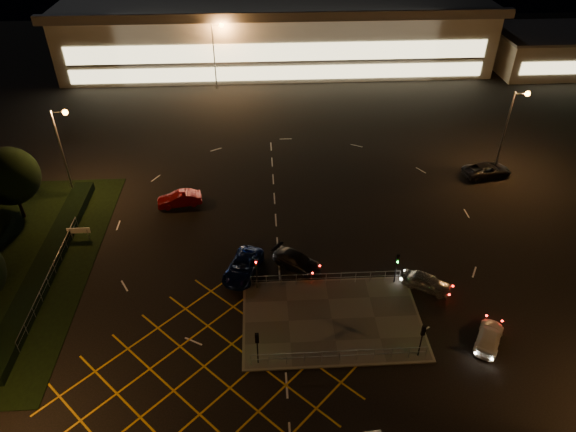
{
  "coord_description": "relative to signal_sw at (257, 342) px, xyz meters",
  "views": [
    {
      "loc": [
        -3.21,
        -30.57,
        31.09
      ],
      "look_at": [
        -0.87,
        9.85,
        2.0
      ],
      "focal_mm": 32.0,
      "sensor_mm": 36.0,
      "label": 1
    }
  ],
  "objects": [
    {
      "name": "ground",
      "position": [
        4.0,
        5.99,
        -2.37
      ],
      "size": [
        180.0,
        180.0,
        0.0
      ],
      "primitive_type": "plane",
      "color": "black",
      "rests_on": "ground"
    },
    {
      "name": "pedestrian_island",
      "position": [
        6.0,
        3.99,
        -2.31
      ],
      "size": [
        14.0,
        9.0,
        0.12
      ],
      "primitive_type": "cube",
      "color": "#4C4944",
      "rests_on": "ground"
    },
    {
      "name": "hedge",
      "position": [
        -19.0,
        11.99,
        -1.87
      ],
      "size": [
        2.0,
        26.0,
        1.0
      ],
      "primitive_type": "cube",
      "color": "black",
      "rests_on": "ground"
    },
    {
      "name": "supermarket",
      "position": [
        4.0,
        67.95,
        2.95
      ],
      "size": [
        72.0,
        26.5,
        10.5
      ],
      "color": "beige",
      "rests_on": "ground"
    },
    {
      "name": "retail_unit_a",
      "position": [
        50.0,
        59.97,
        0.85
      ],
      "size": [
        18.8,
        14.8,
        6.35
      ],
      "color": "beige",
      "rests_on": "ground"
    },
    {
      "name": "streetlight_nw",
      "position": [
        -19.56,
        23.99,
        4.2
      ],
      "size": [
        1.78,
        0.56,
        10.03
      ],
      "color": "slate",
      "rests_on": "ground"
    },
    {
      "name": "streetlight_ne",
      "position": [
        28.44,
        25.99,
        4.2
      ],
      "size": [
        1.78,
        0.56,
        10.03
      ],
      "color": "slate",
      "rests_on": "ground"
    },
    {
      "name": "streetlight_far_left",
      "position": [
        -5.56,
        53.99,
        4.2
      ],
      "size": [
        1.78,
        0.56,
        10.03
      ],
      "color": "slate",
      "rests_on": "ground"
    },
    {
      "name": "streetlight_far_right",
      "position": [
        34.44,
        55.99,
        4.2
      ],
      "size": [
        1.78,
        0.56,
        10.03
      ],
      "color": "slate",
      "rests_on": "ground"
    },
    {
      "name": "signal_sw",
      "position": [
        0.0,
        0.0,
        0.0
      ],
      "size": [
        0.28,
        0.3,
        3.15
      ],
      "rotation": [
        0.0,
        0.0,
        3.14
      ],
      "color": "black",
      "rests_on": "pedestrian_island"
    },
    {
      "name": "signal_se",
      "position": [
        12.0,
        0.0,
        0.0
      ],
      "size": [
        0.28,
        0.3,
        3.15
      ],
      "rotation": [
        0.0,
        0.0,
        3.14
      ],
      "color": "black",
      "rests_on": "pedestrian_island"
    },
    {
      "name": "signal_nw",
      "position": [
        0.0,
        7.99,
        0.0
      ],
      "size": [
        0.28,
        0.3,
        3.15
      ],
      "color": "black",
      "rests_on": "pedestrian_island"
    },
    {
      "name": "signal_ne",
      "position": [
        12.0,
        7.99,
        0.0
      ],
      "size": [
        0.28,
        0.3,
        3.15
      ],
      "color": "black",
      "rests_on": "pedestrian_island"
    },
    {
      "name": "tree_c",
      "position": [
        -24.0,
        19.99,
        2.59
      ],
      "size": [
        5.76,
        5.76,
        7.84
      ],
      "color": "black",
      "rests_on": "ground"
    },
    {
      "name": "car_left_blue",
      "position": [
        -1.23,
        10.11,
        -1.62
      ],
      "size": [
        4.12,
        5.9,
        1.5
      ],
      "primitive_type": "imported",
      "rotation": [
        0.0,
        0.0,
        5.95
      ],
      "color": "#0B1744",
      "rests_on": "ground"
    },
    {
      "name": "car_far_dkgrey",
      "position": [
        3.63,
        10.7,
        -1.67
      ],
      "size": [
        4.94,
        4.5,
        1.39
      ],
      "primitive_type": "imported",
      "rotation": [
        0.0,
        0.0,
        0.9
      ],
      "color": "black",
      "rests_on": "ground"
    },
    {
      "name": "car_right_silver",
      "position": [
        14.6,
        7.19,
        -1.65
      ],
      "size": [
        4.46,
        3.65,
        1.43
      ],
      "primitive_type": "imported",
      "rotation": [
        0.0,
        0.0,
        1.02
      ],
      "color": "#B7B9BE",
      "rests_on": "ground"
    },
    {
      "name": "car_circ_red",
      "position": [
        -8.11,
        21.33,
        -1.6
      ],
      "size": [
        4.86,
        2.44,
        1.53
      ],
      "primitive_type": "imported",
      "rotation": [
        0.0,
        0.0,
        4.9
      ],
      "color": "maroon",
      "rests_on": "ground"
    },
    {
      "name": "car_east_grey",
      "position": [
        26.79,
        25.32,
        -1.59
      ],
      "size": [
        6.02,
        3.66,
        1.56
      ],
      "primitive_type": "imported",
      "rotation": [
        0.0,
        0.0,
        1.77
      ],
      "color": "black",
      "rests_on": "ground"
    },
    {
      "name": "car_approach_white",
      "position": [
        17.73,
        0.98,
        -1.75
      ],
      "size": [
        3.68,
        4.51,
        1.23
      ],
      "primitive_type": "imported",
      "rotation": [
        0.0,
        0.0,
        2.59
      ],
      "color": "silver",
      "rests_on": "ground"
    }
  ]
}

